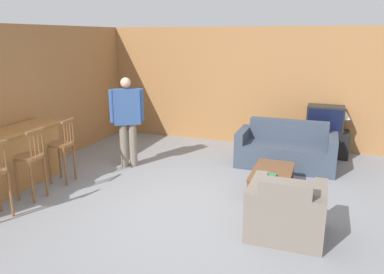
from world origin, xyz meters
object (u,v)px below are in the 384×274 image
at_px(armchair_near, 286,212).
at_px(book_on_table, 270,175).
at_px(couch_far, 286,150).
at_px(person_by_window, 127,118).
at_px(table_lamp, 343,114).
at_px(tv_unit, 323,143).
at_px(tv, 325,118).
at_px(bar_chair_far, 62,148).
at_px(bar_chair_mid, 30,162).
at_px(coffee_table, 272,173).

distance_m(armchair_near, book_on_table, 1.09).
distance_m(couch_far, book_on_table, 1.60).
bearing_deg(couch_far, book_on_table, -92.38).
xyz_separation_m(couch_far, person_by_window, (-2.79, -1.03, 0.64)).
xyz_separation_m(book_on_table, table_lamp, (1.04, 2.56, 0.51)).
bearing_deg(armchair_near, person_by_window, 152.55).
distance_m(tv_unit, tv, 0.52).
bearing_deg(armchair_near, bar_chair_far, 171.91).
relative_size(bar_chair_mid, coffee_table, 1.02).
height_order(table_lamp, person_by_window, person_by_window).
relative_size(bar_chair_far, armchair_near, 1.20).
relative_size(couch_far, person_by_window, 1.07).
relative_size(bar_chair_far, table_lamp, 2.20).
relative_size(coffee_table, table_lamp, 2.16).
height_order(bar_chair_mid, coffee_table, bar_chair_mid).
distance_m(couch_far, person_by_window, 3.05).
bearing_deg(couch_far, person_by_window, -159.74).
bearing_deg(person_by_window, armchair_near, -27.45).
bearing_deg(bar_chair_far, book_on_table, 8.43).
bearing_deg(bar_chair_mid, couch_far, 39.30).
distance_m(bar_chair_mid, book_on_table, 3.60).
bearing_deg(table_lamp, book_on_table, -112.19).
height_order(bar_chair_mid, table_lamp, bar_chair_mid).
distance_m(armchair_near, table_lamp, 3.70).
bearing_deg(tv, couch_far, -124.20).
relative_size(bar_chair_mid, book_on_table, 5.32).
relative_size(couch_far, coffee_table, 1.67).
height_order(tv, person_by_window, person_by_window).
bearing_deg(book_on_table, table_lamp, 67.81).
height_order(tv, book_on_table, tv).
bearing_deg(couch_far, tv_unit, 55.89).
bearing_deg(armchair_near, tv, 84.25).
relative_size(book_on_table, table_lamp, 0.41).
bearing_deg(book_on_table, tv, 74.36).
distance_m(tv, book_on_table, 2.68).
relative_size(bar_chair_mid, table_lamp, 2.20).
bearing_deg(table_lamp, tv_unit, 180.00).
xyz_separation_m(coffee_table, table_lamp, (1.04, 2.31, 0.58)).
height_order(bar_chair_mid, person_by_window, person_by_window).
bearing_deg(book_on_table, coffee_table, 89.11).
height_order(bar_chair_mid, bar_chair_far, same).
bearing_deg(person_by_window, bar_chair_mid, -110.02).
xyz_separation_m(bar_chair_far, couch_far, (3.45, 2.10, -0.29)).
distance_m(bar_chair_far, tv_unit, 5.12).
bearing_deg(person_by_window, coffee_table, -6.69).
xyz_separation_m(couch_far, book_on_table, (-0.07, -1.60, 0.07)).
height_order(armchair_near, coffee_table, armchair_near).
relative_size(bar_chair_mid, tv_unit, 1.10).
height_order(bar_chair_mid, tv_unit, bar_chair_mid).
xyz_separation_m(bar_chair_mid, table_lamp, (4.42, 3.78, 0.30)).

